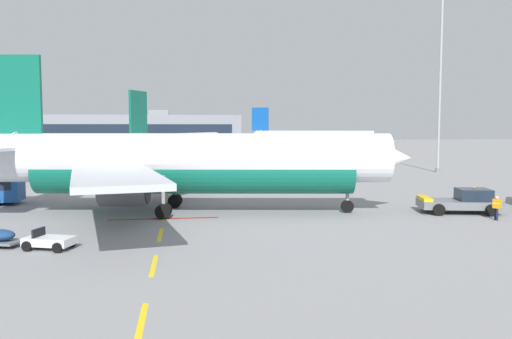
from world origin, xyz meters
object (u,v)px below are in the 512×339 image
at_px(pushback_tug, 462,201).
at_px(catering_truck, 79,171).
at_px(airliner_far_right, 180,147).
at_px(airliner_far_center, 312,139).
at_px(ground_crew_worker, 497,206).
at_px(apron_light_mast_far, 441,56).
at_px(airliner_foreground, 187,162).

bearing_deg(pushback_tug, catering_truck, 144.54).
distance_m(pushback_tug, airliner_far_right, 47.55).
bearing_deg(airliner_far_center, ground_crew_worker, -95.30).
bearing_deg(airliner_far_center, pushback_tug, -96.02).
relative_size(airliner_far_center, apron_light_mast_far, 1.15).
distance_m(pushback_tug, catering_truck, 40.87).
bearing_deg(airliner_far_right, airliner_far_center, 53.60).
height_order(pushback_tug, apron_light_mast_far, apron_light_mast_far).
relative_size(airliner_far_right, apron_light_mast_far, 1.13).
relative_size(airliner_foreground, airliner_far_center, 1.10).
bearing_deg(airliner_far_center, apron_light_mast_far, -82.05).
xyz_separation_m(airliner_far_center, airliner_far_right, (-30.84, -41.83, -0.01)).
bearing_deg(ground_crew_worker, apron_light_mast_far, 68.48).
relative_size(pushback_tug, catering_truck, 0.90).
distance_m(airliner_foreground, airliner_far_center, 86.19).
height_order(catering_truck, ground_crew_worker, catering_truck).
bearing_deg(apron_light_mast_far, pushback_tug, -114.41).
bearing_deg(airliner_far_center, catering_truck, -124.99).
relative_size(airliner_far_center, ground_crew_worker, 18.03).
relative_size(airliner_far_right, catering_truck, 4.32).
xyz_separation_m(airliner_far_right, catering_truck, (-11.29, -18.37, -2.00)).
height_order(pushback_tug, airliner_far_right, airliner_far_right).
relative_size(pushback_tug, airliner_far_center, 0.20).
xyz_separation_m(airliner_far_right, ground_crew_worker, (22.75, -45.40, -2.64)).
relative_size(pushback_tug, airliner_far_right, 0.21).
height_order(airliner_far_center, apron_light_mast_far, apron_light_mast_far).
relative_size(pushback_tug, apron_light_mast_far, 0.23).
height_order(pushback_tug, airliner_far_center, airliner_far_center).
xyz_separation_m(airliner_foreground, airliner_far_center, (30.04, 80.79, -0.29)).
distance_m(airliner_far_right, catering_truck, 21.65).
height_order(airliner_foreground, airliner_far_center, airliner_foreground).
bearing_deg(pushback_tug, apron_light_mast_far, 65.59).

